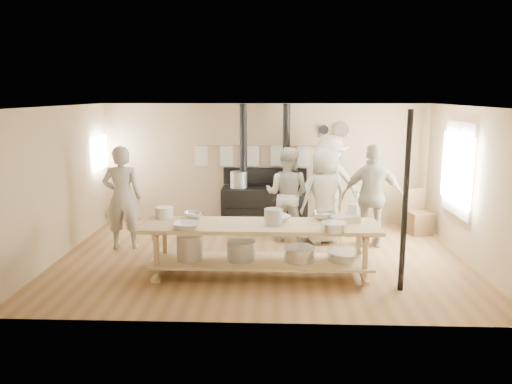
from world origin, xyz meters
TOP-DOWN VIEW (x-y plane):
  - ground at (0.00, 0.00)m, footprint 7.00×7.00m
  - room_shell at (0.00, 0.00)m, footprint 7.00×7.00m
  - window_right at (3.47, 0.60)m, footprint 0.09×1.50m
  - left_opening at (-3.45, 2.00)m, footprint 0.00×0.90m
  - stove at (-0.01, 2.12)m, footprint 1.90×0.75m
  - towel_rail at (0.00, 2.40)m, footprint 3.00×0.04m
  - back_wall_shelf at (1.46, 2.43)m, footprint 0.63×0.14m
  - prep_table at (-0.01, -0.90)m, footprint 3.60×0.90m
  - support_post at (2.05, -1.35)m, footprint 0.08×0.08m
  - cook_far_left at (-2.55, 0.48)m, footprint 0.75×0.54m
  - cook_left at (0.45, 1.13)m, footprint 1.06×0.94m
  - cook_center at (1.14, 0.96)m, footprint 1.04×0.86m
  - cook_right at (2.01, 0.78)m, footprint 1.14×0.52m
  - cook_by_window at (1.33, 1.81)m, footprint 1.35×0.87m
  - chair at (3.15, 1.67)m, footprint 0.50×0.50m
  - bowl_white_a at (-1.07, -1.23)m, footprint 0.43×0.43m
  - bowl_steel_a at (-1.08, -0.57)m, footprint 0.42×0.42m
  - bowl_white_b at (0.26, -0.70)m, footprint 0.52×0.52m
  - bowl_steel_b at (1.00, -0.57)m, footprint 0.37×0.37m
  - roasting_pan at (1.29, -0.72)m, footprint 0.51×0.42m
  - mixing_bowl_large at (1.08, -1.23)m, footprint 0.45×0.45m
  - bucket_galv at (0.19, -0.96)m, footprint 0.29×0.29m
  - deep_bowl_enamel at (-1.55, -0.57)m, footprint 0.36×0.36m
  - pitcher at (1.45, -0.57)m, footprint 0.19×0.19m

SIDE VIEW (x-z plane):
  - ground at x=0.00m, z-range 0.00..0.00m
  - chair at x=3.15m, z-range -0.19..0.72m
  - prep_table at x=-0.01m, z-range 0.10..0.95m
  - stove at x=-0.01m, z-range -0.78..1.82m
  - bowl_white_b at x=0.26m, z-range 0.85..0.94m
  - roasting_pan at x=1.29m, z-range 0.85..0.95m
  - bowl_steel_a at x=-1.08m, z-range 0.85..0.95m
  - bowl_white_a at x=-1.07m, z-range 0.85..0.95m
  - bowl_steel_b at x=1.00m, z-range 0.85..0.96m
  - cook_left at x=0.45m, z-range 0.00..1.82m
  - cook_center at x=1.14m, z-range 0.00..1.82m
  - mixing_bowl_large at x=1.08m, z-range 0.85..0.97m
  - deep_bowl_enamel at x=-1.55m, z-range 0.85..1.03m
  - cook_far_left at x=-2.55m, z-range 0.00..1.90m
  - cook_right at x=2.01m, z-range 0.00..1.91m
  - pitcher at x=1.45m, z-range 0.85..1.10m
  - bucket_galv at x=0.19m, z-range 0.85..1.10m
  - cook_by_window at x=1.33m, z-range 0.00..1.98m
  - support_post at x=2.05m, z-range 0.00..2.60m
  - window_right at x=3.47m, z-range 0.67..2.33m
  - towel_rail at x=0.00m, z-range 1.33..1.80m
  - left_opening at x=-3.45m, z-range 1.15..2.05m
  - room_shell at x=0.00m, z-range -1.88..5.12m
  - back_wall_shelf at x=1.46m, z-range 1.84..2.17m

